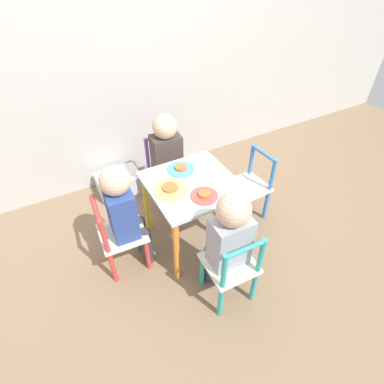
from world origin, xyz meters
The scene contains 13 objects.
ground_plane centered at (0.00, 0.00, 0.00)m, with size 6.00×6.00×0.00m, color #7F664C.
kids_table centered at (0.00, 0.00, 0.40)m, with size 0.51×0.51×0.49m.
chair_purple centered at (0.04, 0.48, 0.25)m, with size 0.28×0.28×0.52m.
chair_teal centered at (-0.02, -0.48, 0.25)m, with size 0.27×0.27×0.52m.
chair_red centered at (-0.48, 0.03, 0.25)m, with size 0.28×0.28×0.52m.
chair_blue centered at (0.48, 0.02, 0.25)m, with size 0.27×0.27×0.52m.
child_back centered at (0.03, 0.41, 0.44)m, with size 0.21×0.22×0.73m.
child_front centered at (-0.02, -0.42, 0.44)m, with size 0.21×0.22×0.73m.
child_left centered at (-0.41, 0.03, 0.44)m, with size 0.22×0.21×0.73m.
plate_back centered at (0.00, 0.14, 0.50)m, with size 0.17×0.17×0.03m.
plate_front centered at (0.00, -0.14, 0.50)m, with size 0.15×0.15×0.03m.
plate_left centered at (-0.14, 0.00, 0.50)m, with size 0.20×0.20×0.03m.
storage_bin centered at (-0.27, 0.73, 0.08)m, with size 0.33×0.24×0.16m.
Camera 1 is at (-0.66, -1.20, 1.59)m, focal length 28.00 mm.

